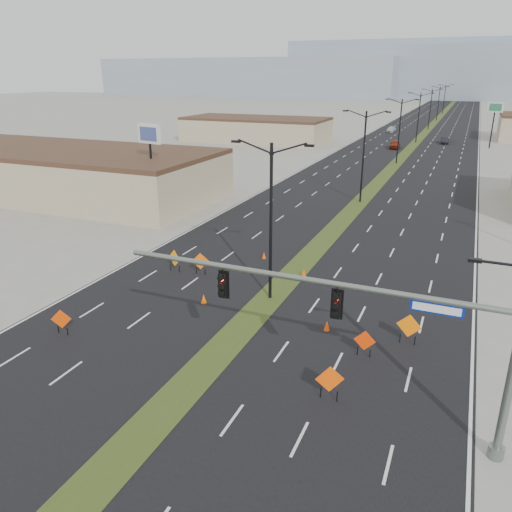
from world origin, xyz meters
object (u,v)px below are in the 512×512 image
at_px(streetlight_6, 444,98).
at_px(car_left, 395,144).
at_px(streetlight_4, 430,108).
at_px(streetlight_0, 271,218).
at_px(streetlight_1, 363,154).
at_px(construction_sign_0, 61,320).
at_px(cone_1, 327,326).
at_px(streetlight_5, 438,102).
at_px(cone_2, 304,273).
at_px(construction_sign_5, 409,327).
at_px(car_mid, 445,140).
at_px(signal_mast, 383,323).
at_px(pole_sign_west, 150,141).
at_px(car_far, 391,129).
at_px(construction_sign_3, 365,342).
at_px(construction_sign_2, 200,262).
at_px(construction_sign_4, 330,380).
at_px(streetlight_3, 419,116).
at_px(cone_3, 264,255).
at_px(cone_0, 204,299).
at_px(streetlight_2, 399,129).
at_px(pole_sign_east_far, 495,111).
at_px(construction_sign_1, 174,259).

height_order(streetlight_6, car_left, streetlight_6).
bearing_deg(streetlight_4, streetlight_0, -90.00).
xyz_separation_m(streetlight_1, construction_sign_0, (-8.98, -37.00, -4.54)).
distance_m(streetlight_1, cone_1, 31.56).
relative_size(streetlight_5, cone_2, 14.83).
height_order(construction_sign_5, cone_2, construction_sign_5).
bearing_deg(car_mid, signal_mast, -92.31).
xyz_separation_m(cone_1, pole_sign_west, (-24.12, 18.66, 7.01)).
xyz_separation_m(streetlight_5, cone_2, (0.93, -135.75, -5.08)).
relative_size(construction_sign_0, construction_sign_5, 0.85).
height_order(car_far, construction_sign_3, construction_sign_3).
bearing_deg(pole_sign_west, construction_sign_2, -34.10).
relative_size(construction_sign_4, cone_2, 2.55).
bearing_deg(streetlight_3, streetlight_1, -90.00).
bearing_deg(streetlight_1, signal_mast, -77.31).
bearing_deg(cone_3, cone_0, -92.97).
bearing_deg(cone_1, streetlight_0, 148.59).
relative_size(signal_mast, cone_3, 29.70).
height_order(cone_3, pole_sign_west, pole_sign_west).
xyz_separation_m(streetlight_2, construction_sign_2, (-6.15, -54.17, -4.45)).
relative_size(streetlight_3, car_left, 2.19).
bearing_deg(cone_1, construction_sign_3, -37.85).
bearing_deg(car_far, signal_mast, -79.02).
xyz_separation_m(construction_sign_5, pole_sign_east_far, (5.14, 83.28, 5.96)).
bearing_deg(construction_sign_2, cone_0, -82.63).
xyz_separation_m(signal_mast, streetlight_3, (-8.56, 94.00, 0.63)).
xyz_separation_m(car_far, cone_1, (12.54, -105.20, -0.35)).
xyz_separation_m(streetlight_4, car_left, (-2.84, -38.49, -4.64)).
height_order(streetlight_4, pole_sign_west, streetlight_4).
bearing_deg(cone_1, pole_sign_east_far, 83.47).
bearing_deg(cone_2, construction_sign_0, -126.81).
relative_size(car_far, cone_3, 8.02).
relative_size(signal_mast, cone_0, 26.18).
xyz_separation_m(streetlight_4, pole_sign_west, (-19.54, -96.14, 1.88)).
bearing_deg(car_mid, cone_0, -100.12).
xyz_separation_m(streetlight_0, cone_3, (-3.14, 6.68, -5.14)).
relative_size(streetlight_4, construction_sign_2, 6.08).
xyz_separation_m(streetlight_3, streetlight_6, (0.00, 84.00, 0.00)).
distance_m(car_far, construction_sign_5, 106.33).
bearing_deg(car_left, cone_3, -93.91).
bearing_deg(car_mid, streetlight_1, -99.73).
bearing_deg(streetlight_2, streetlight_0, -90.00).
xyz_separation_m(streetlight_0, cone_0, (-3.61, -2.37, -5.11)).
distance_m(signal_mast, car_left, 84.38).
bearing_deg(construction_sign_4, cone_1, 81.88).
height_order(construction_sign_1, cone_1, construction_sign_1).
bearing_deg(cone_1, streetlight_1, 98.46).
bearing_deg(construction_sign_2, construction_sign_3, -50.20).
relative_size(car_far, construction_sign_2, 2.67).
height_order(construction_sign_1, construction_sign_3, construction_sign_1).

